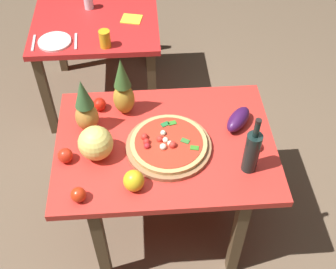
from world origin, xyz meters
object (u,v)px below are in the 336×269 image
wine_bottle (252,151)px  fork_utensil (34,43)px  background_table (97,31)px  pizza_board (169,146)px  pizza (168,143)px  knife_utensil (76,41)px  bell_pepper (134,181)px  eggplant (238,119)px  dining_chair (91,3)px  drinking_glass_water (88,1)px  tomato_by_bottle (253,144)px  tomato_near_board (99,104)px  pineapple_left (85,108)px  pineapple_right (123,89)px  display_table (165,154)px  tomato_beside_pepper (65,156)px  dinner_plate (55,42)px  drinking_glass_juice (105,39)px  napkin_folded (132,19)px  melon (96,143)px  tomato_at_corner (78,195)px

wine_bottle → fork_utensil: bearing=137.2°
background_table → pizza_board: size_ratio=2.00×
pizza → knife_utensil: pizza is taller
bell_pepper → eggplant: size_ratio=0.56×
dining_chair → drinking_glass_water: bearing=103.8°
tomato_by_bottle → tomato_near_board: bearing=156.3°
pineapple_left → pineapple_right: 0.23m
display_table → tomato_beside_pepper: 0.54m
dinner_plate → drinking_glass_juice: bearing=-10.6°
display_table → pizza_board: bearing=-69.3°
tomato_beside_pepper → dinner_plate: tomato_beside_pepper is taller
wine_bottle → tomato_near_board: wine_bottle is taller
bell_pepper → napkin_folded: bell_pepper is taller
tomato_beside_pepper → tomato_by_bottle: bearing=0.8°
dining_chair → drinking_glass_water: (0.05, -0.53, 0.33)m
pizza_board → bell_pepper: 0.30m
tomato_by_bottle → tomato_beside_pepper: size_ratio=0.95×
dining_chair → tomato_by_bottle: 2.21m
tomato_by_bottle → dinner_plate: bearing=138.2°
background_table → pineapple_left: pineapple_left is taller
drinking_glass_juice → fork_utensil: 0.49m
knife_utensil → background_table: bearing=64.7°
drinking_glass_water → knife_utensil: size_ratio=0.64×
melon → pineapple_right: bearing=65.5°
melon → napkin_folded: 1.26m
wine_bottle → tomato_at_corner: (-0.83, -0.13, -0.09)m
pizza_board → pineapple_right: bearing=127.7°
tomato_at_corner → dinner_plate: 1.29m
melon → fork_utensil: melon is taller
tomato_near_board → pineapple_left: bearing=-110.8°
dining_chair → drinking_glass_water: size_ratio=7.35×
pizza_board → knife_utensil: (-0.56, 0.98, -0.01)m
tomato_near_board → drinking_glass_juice: (0.01, 0.60, 0.02)m
eggplant → knife_utensil: eggplant is taller
tomato_near_board → dinner_plate: 0.74m
dinner_plate → tomato_at_corner: bearing=-78.8°
pizza → bell_pepper: 0.30m
pizza_board → fork_utensil: size_ratio=2.48×
bell_pepper → fork_utensil: bearing=118.2°
napkin_folded → pineapple_left: bearing=-103.1°
tomato_by_bottle → tomato_at_corner: same height
dining_chair → tomato_near_board: (0.17, -1.60, 0.31)m
display_table → fork_utensil: bearing=131.2°
pineapple_right → melon: size_ratio=2.04×
dining_chair → pizza_board: size_ratio=1.90×
display_table → background_table: bearing=109.1°
pizza_board → pizza: size_ratio=1.12×
pizza → bell_pepper: size_ratio=3.57×
tomato_at_corner → napkin_folded: (0.26, 1.51, -0.03)m
pineapple_right → melon: (-0.14, -0.31, -0.07)m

